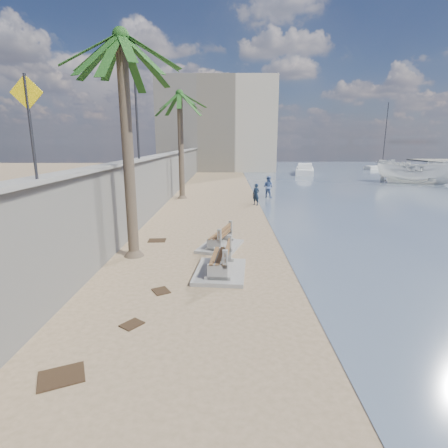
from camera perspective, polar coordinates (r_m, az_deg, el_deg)
name	(u,v)px	position (r m, az deg, el deg)	size (l,w,h in m)	color
ground_plane	(243,348)	(8.30, 3.20, -19.54)	(140.00, 140.00, 0.00)	#997D5E
seawall	(165,178)	(27.53, -9.66, 7.36)	(0.45, 70.00, 3.50)	gray
wall_cap	(164,155)	(27.41, -9.81, 11.10)	(0.80, 70.00, 0.12)	gray
end_building	(217,126)	(59.04, -1.10, 15.69)	(18.00, 12.00, 14.00)	#B7AA93
bench_near	(220,261)	(12.19, -0.62, -6.07)	(1.89, 2.62, 1.04)	gray
bench_far	(220,238)	(15.12, -0.63, -2.38)	(2.13, 2.62, 0.95)	gray
palm_mid	(121,39)	(14.36, -16.49, 26.95)	(5.00, 5.00, 9.04)	brown
palm_back	(180,95)	(28.64, -7.28, 20.11)	(5.00, 5.00, 9.00)	brown
pedestrian_sign	(29,113)	(9.67, -29.24, 15.58)	(0.78, 0.07, 2.40)	#2D2D33
streetlight	(136,99)	(19.66, -14.19, 19.17)	(0.28, 0.28, 5.12)	#2D2D33
person_a	(256,193)	(25.45, 5.25, 5.09)	(0.65, 0.44, 1.80)	#132034
person_b	(268,186)	(29.08, 7.22, 6.23)	(0.95, 0.73, 1.97)	#4B659C
boat_cruiser	(417,170)	(44.27, 29.00, 7.68)	(3.14, 3.23, 3.69)	silver
yacht_near	(444,174)	(55.17, 32.31, 6.92)	(10.63, 2.98, 1.50)	silver
yacht_far	(305,171)	(52.45, 13.04, 8.39)	(8.49, 2.38, 1.50)	silver
sailboat_west	(382,167)	(65.09, 24.40, 8.46)	(6.42, 3.77, 10.85)	silver
debris_a	(61,377)	(8.10, -25.00, -21.65)	(0.84, 0.68, 0.03)	#382616
debris_b	(132,324)	(9.43, -14.80, -15.56)	(0.52, 0.42, 0.03)	#382616
debris_c	(157,240)	(16.59, -10.87, -2.64)	(0.79, 0.64, 0.03)	#382616
debris_d	(161,291)	(11.12, -10.23, -10.69)	(0.56, 0.45, 0.03)	#382616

